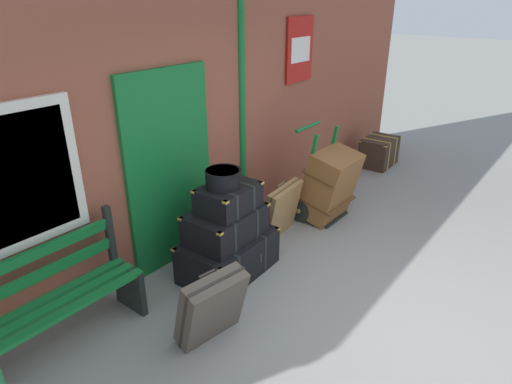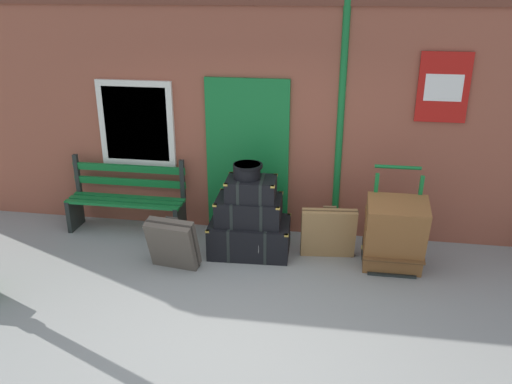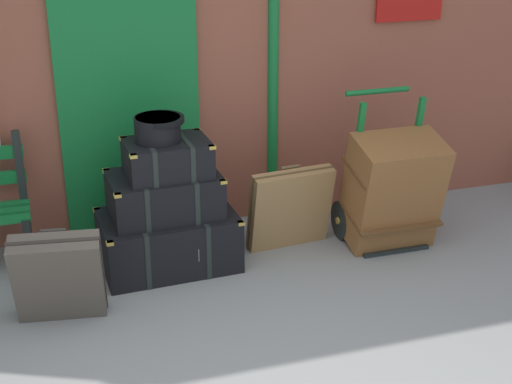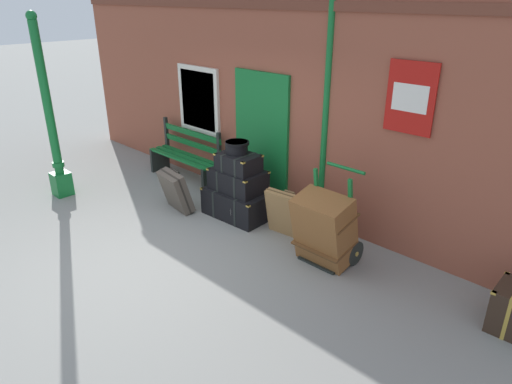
% 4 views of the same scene
% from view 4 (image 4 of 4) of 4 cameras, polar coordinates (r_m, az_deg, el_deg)
% --- Properties ---
extents(ground_plane, '(60.00, 60.00, 0.00)m').
position_cam_4_polar(ground_plane, '(6.11, -13.50, -8.45)').
color(ground_plane, gray).
extents(brick_facade, '(10.40, 0.35, 3.20)m').
position_cam_4_polar(brick_facade, '(7.10, 3.16, 10.66)').
color(brick_facade, brown).
rests_on(brick_facade, ground).
extents(lamp_post, '(0.28, 0.28, 2.94)m').
position_cam_4_polar(lamp_post, '(8.17, -23.98, 6.90)').
color(lamp_post, '#146B2D').
rests_on(lamp_post, ground).
extents(platform_bench, '(1.60, 0.43, 1.01)m').
position_cam_4_polar(platform_bench, '(8.46, -8.69, 4.42)').
color(platform_bench, '#146B2D').
rests_on(platform_bench, ground).
extents(steamer_trunk_base, '(1.04, 0.70, 0.43)m').
position_cam_4_polar(steamer_trunk_base, '(7.05, -2.21, -1.34)').
color(steamer_trunk_base, black).
rests_on(steamer_trunk_base, ground).
extents(steamer_trunk_middle, '(0.83, 0.58, 0.33)m').
position_cam_4_polar(steamer_trunk_middle, '(6.92, -2.24, 1.50)').
color(steamer_trunk_middle, black).
rests_on(steamer_trunk_middle, steamer_trunk_base).
extents(steamer_trunk_top, '(0.63, 0.47, 0.27)m').
position_cam_4_polar(steamer_trunk_top, '(6.78, -2.19, 3.67)').
color(steamer_trunk_top, black).
rests_on(steamer_trunk_top, steamer_trunk_middle).
extents(round_hatbox, '(0.36, 0.35, 0.18)m').
position_cam_4_polar(round_hatbox, '(6.76, -2.41, 5.68)').
color(round_hatbox, black).
rests_on(round_hatbox, steamer_trunk_top).
extents(porters_trolley, '(0.71, 0.56, 1.21)m').
position_cam_4_polar(porters_trolley, '(5.99, 9.37, -5.74)').
color(porters_trolley, black).
rests_on(porters_trolley, ground).
extents(large_brown_trunk, '(0.70, 0.63, 0.96)m').
position_cam_4_polar(large_brown_trunk, '(5.77, 8.51, -4.57)').
color(large_brown_trunk, brown).
rests_on(large_brown_trunk, ground).
extents(suitcase_cream, '(0.62, 0.44, 0.66)m').
position_cam_4_polar(suitcase_cream, '(7.27, -9.93, 0.11)').
color(suitcase_cream, '#51473D').
rests_on(suitcase_cream, ground).
extents(suitcase_olive, '(0.69, 0.31, 0.69)m').
position_cam_4_polar(suitcase_olive, '(6.40, 4.04, -2.83)').
color(suitcase_olive, olive).
rests_on(suitcase_olive, ground).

